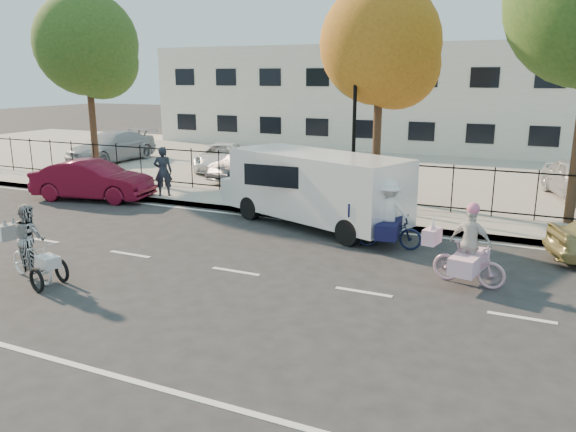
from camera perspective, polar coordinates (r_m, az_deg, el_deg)
The scene contains 20 objects.
ground at distance 12.78m, azimuth -5.33°, elevation -5.64°, with size 120.00×120.00×0.00m, color #333334.
road_markings at distance 12.77m, azimuth -5.33°, elevation -5.62°, with size 60.00×9.52×0.01m, color silver, non-canonical shape.
curb at distance 17.12m, azimuth 3.08°, elevation -0.22°, with size 60.00×0.10×0.15m, color #A8A399.
sidewalk at distance 18.07m, azimuth 4.30°, elevation 0.53°, with size 60.00×2.20×0.15m, color #A8A399.
parking_lot at distance 26.45m, azimuth 11.06°, elevation 4.64°, with size 60.00×15.60×0.15m, color #A8A399.
iron_fence at distance 18.92m, azimuth 5.51°, elevation 3.67°, with size 58.00×0.06×1.50m, color black, non-canonical shape.
building at distance 35.93m, azimuth 15.18°, elevation 11.54°, with size 34.00×10.00×6.00m, color silver.
lamppost at distance 18.11m, azimuth 6.77°, elevation 10.23°, with size 0.36×0.36×4.33m.
street_sign at distance 19.14m, azimuth -0.11°, elevation 5.43°, with size 0.85×0.06×1.80m.
zebra_trike at distance 13.23m, azimuth -24.67°, elevation -3.26°, with size 1.97×1.09×1.68m.
unicorn_bike at distance 12.34m, azimuth 17.82°, elevation -3.76°, with size 1.81×1.28×1.78m.
bull_bike at distance 14.47m, azimuth 10.14°, elevation -0.56°, with size 1.90×1.31×1.74m.
white_van at distance 16.36m, azimuth 2.59°, elevation 3.07°, with size 6.50×3.83×2.13m.
red_sedan at distance 21.04m, azimuth -19.23°, elevation 3.44°, with size 1.47×4.23×1.39m, color maroon.
pedestrian at distance 20.28m, azimuth -12.58°, elevation 4.44°, with size 0.64×0.42×1.74m, color black.
lot_car_a at distance 29.26m, azimuth -17.49°, elevation 6.74°, with size 2.05×5.04×1.46m, color #B6B8BF.
lot_car_b at distance 25.65m, azimuth -6.75°, elevation 6.01°, with size 1.95×4.22×1.17m, color white.
lot_car_c at distance 23.04m, azimuth -3.93°, elevation 5.27°, with size 1.33×3.83×1.26m, color #44464B.
tree_west at distance 25.16m, azimuth -19.44°, elevation 15.69°, with size 4.16×4.16×7.63m.
tree_mid at distance 19.34m, azimuth 9.82°, elevation 16.28°, with size 3.98×3.98×7.30m.
Camera 1 is at (6.05, -10.40, 4.30)m, focal length 35.00 mm.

